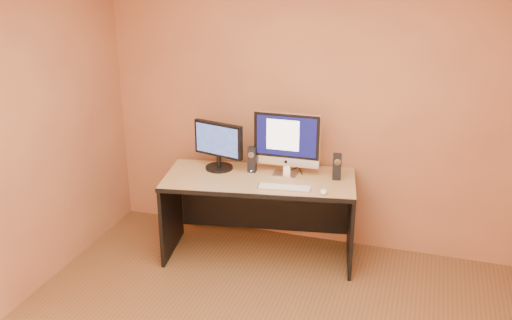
% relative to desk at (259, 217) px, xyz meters
% --- Properties ---
extents(walls, '(4.00, 4.00, 2.60)m').
position_rel_desk_xyz_m(walls, '(0.41, -1.52, 0.92)').
color(walls, '#AB6C45').
rests_on(walls, ground).
extents(desk, '(1.75, 0.99, 0.76)m').
position_rel_desk_xyz_m(desk, '(0.00, 0.00, 0.00)').
color(desk, '#A98354').
rests_on(desk, ground).
extents(imac, '(0.59, 0.23, 0.57)m').
position_rel_desk_xyz_m(imac, '(0.20, 0.15, 0.67)').
color(imac, silver).
rests_on(imac, desk).
extents(second_monitor, '(0.54, 0.36, 0.43)m').
position_rel_desk_xyz_m(second_monitor, '(-0.41, 0.10, 0.60)').
color(second_monitor, black).
rests_on(second_monitor, desk).
extents(speaker_left, '(0.08, 0.08, 0.23)m').
position_rel_desk_xyz_m(speaker_left, '(-0.11, 0.13, 0.50)').
color(speaker_left, black).
rests_on(speaker_left, desk).
extents(speaker_right, '(0.08, 0.09, 0.23)m').
position_rel_desk_xyz_m(speaker_right, '(0.64, 0.18, 0.50)').
color(speaker_right, black).
rests_on(speaker_right, desk).
extents(keyboard, '(0.46, 0.17, 0.02)m').
position_rel_desk_xyz_m(keyboard, '(0.27, -0.16, 0.39)').
color(keyboard, silver).
rests_on(keyboard, desk).
extents(mouse, '(0.07, 0.11, 0.04)m').
position_rel_desk_xyz_m(mouse, '(0.60, -0.16, 0.40)').
color(mouse, white).
rests_on(mouse, desk).
extents(cable_a, '(0.10, 0.21, 0.01)m').
position_rel_desk_xyz_m(cable_a, '(0.30, 0.28, 0.39)').
color(cable_a, black).
rests_on(cable_a, desk).
extents(cable_b, '(0.07, 0.18, 0.01)m').
position_rel_desk_xyz_m(cable_b, '(0.25, 0.32, 0.39)').
color(cable_b, black).
rests_on(cable_b, desk).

